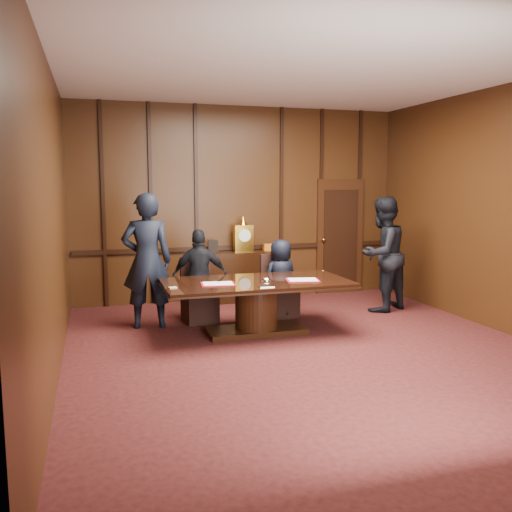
{
  "coord_description": "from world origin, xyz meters",
  "views": [
    {
      "loc": [
        -2.57,
        -6.09,
        2.12
      ],
      "look_at": [
        -0.27,
        1.55,
        1.05
      ],
      "focal_mm": 38.0,
      "sensor_mm": 36.0,
      "label": 1
    }
  ],
  "objects_px": {
    "sideboard": "(243,274)",
    "witness_right": "(382,254)",
    "conference_table": "(256,298)",
    "signatory_right": "(281,279)",
    "signatory_left": "(200,277)",
    "witness_left": "(147,261)"
  },
  "relations": [
    {
      "from": "sideboard",
      "to": "witness_right",
      "type": "xyz_separation_m",
      "value": [
        2.01,
        -1.41,
        0.47
      ]
    },
    {
      "from": "conference_table",
      "to": "signatory_right",
      "type": "height_order",
      "value": "signatory_right"
    },
    {
      "from": "sideboard",
      "to": "conference_table",
      "type": "relative_size",
      "value": 0.61
    },
    {
      "from": "signatory_right",
      "to": "sideboard",
      "type": "bearing_deg",
      "value": -93.29
    },
    {
      "from": "signatory_left",
      "to": "signatory_right",
      "type": "bearing_deg",
      "value": -170.9
    },
    {
      "from": "sideboard",
      "to": "signatory_right",
      "type": "relative_size",
      "value": 1.28
    },
    {
      "from": "witness_right",
      "to": "conference_table",
      "type": "bearing_deg",
      "value": -7.05
    },
    {
      "from": "witness_left",
      "to": "witness_right",
      "type": "relative_size",
      "value": 1.04
    },
    {
      "from": "witness_right",
      "to": "witness_left",
      "type": "bearing_deg",
      "value": -24.83
    },
    {
      "from": "signatory_right",
      "to": "witness_left",
      "type": "height_order",
      "value": "witness_left"
    },
    {
      "from": "witness_left",
      "to": "signatory_left",
      "type": "bearing_deg",
      "value": -173.77
    },
    {
      "from": "sideboard",
      "to": "witness_left",
      "type": "distance_m",
      "value": 2.35
    },
    {
      "from": "signatory_right",
      "to": "witness_right",
      "type": "height_order",
      "value": "witness_right"
    },
    {
      "from": "conference_table",
      "to": "witness_right",
      "type": "distance_m",
      "value": 2.57
    },
    {
      "from": "conference_table",
      "to": "witness_left",
      "type": "xyz_separation_m",
      "value": [
        -1.44,
        0.79,
        0.49
      ]
    },
    {
      "from": "sideboard",
      "to": "signatory_left",
      "type": "relative_size",
      "value": 1.11
    },
    {
      "from": "signatory_left",
      "to": "signatory_right",
      "type": "distance_m",
      "value": 1.3
    },
    {
      "from": "signatory_right",
      "to": "witness_left",
      "type": "distance_m",
      "value": 2.12
    },
    {
      "from": "conference_table",
      "to": "signatory_right",
      "type": "xyz_separation_m",
      "value": [
        0.65,
        0.8,
        0.11
      ]
    },
    {
      "from": "signatory_left",
      "to": "witness_left",
      "type": "height_order",
      "value": "witness_left"
    },
    {
      "from": "signatory_left",
      "to": "conference_table",
      "type": "bearing_deg",
      "value": 138.2
    },
    {
      "from": "signatory_left",
      "to": "signatory_right",
      "type": "xyz_separation_m",
      "value": [
        1.3,
        0.0,
        -0.1
      ]
    }
  ]
}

